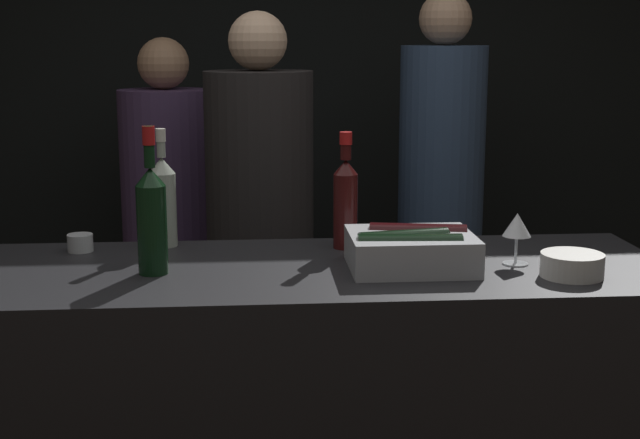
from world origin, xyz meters
name	(u,v)px	position (x,y,z in m)	size (l,w,h in m)	color
wall_back_chalkboard	(286,86)	(0.00, 2.41, 1.40)	(6.40, 0.06, 2.80)	black
ice_bin_with_bottles	(411,248)	(0.23, 0.30, 1.09)	(0.32, 0.27, 0.11)	#B7BABF
bowl_white	(572,264)	(0.63, 0.18, 1.07)	(0.16, 0.16, 0.06)	silver
wine_glass	(517,227)	(0.52, 0.31, 1.14)	(0.08, 0.08, 0.14)	silver
candle_votive	(80,243)	(-0.67, 0.56, 1.06)	(0.07, 0.07, 0.05)	silver
red_wine_bottle_burgundy	(152,216)	(-0.43, 0.30, 1.19)	(0.08, 0.08, 0.38)	black
white_wine_bottle	(163,199)	(-0.44, 0.61, 1.18)	(0.08, 0.08, 0.34)	#9EA899
red_wine_bottle_tall	(345,199)	(0.09, 0.54, 1.18)	(0.07, 0.07, 0.33)	#380F0F
person_in_hoodie	(441,190)	(0.60, 1.60, 1.02)	(0.35, 0.35, 1.81)	black
person_blond_tee	(260,224)	(-0.15, 1.28, 0.96)	(0.39, 0.39, 1.72)	black
person_grey_polo	(169,215)	(-0.53, 1.76, 0.90)	(0.38, 0.38, 1.63)	black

